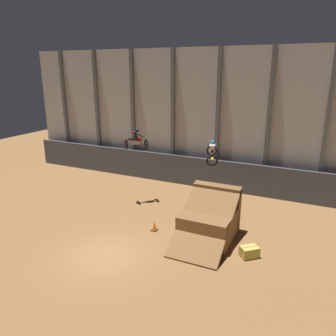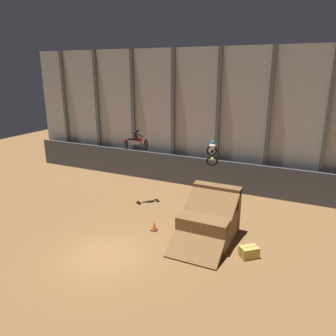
{
  "view_description": "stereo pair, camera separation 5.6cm",
  "coord_description": "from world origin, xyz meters",
  "px_view_note": "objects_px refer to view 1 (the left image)",
  "views": [
    {
      "loc": [
        9.26,
        -11.89,
        9.14
      ],
      "look_at": [
        0.28,
        7.01,
        2.8
      ],
      "focal_mm": 35.0,
      "sensor_mm": 36.0,
      "label": 1
    },
    {
      "loc": [
        9.31,
        -11.86,
        9.14
      ],
      "look_at": [
        0.28,
        7.01,
        2.8
      ],
      "focal_mm": 35.0,
      "sensor_mm": 36.0,
      "label": 2
    }
  ],
  "objects_px": {
    "traffic_cone_near_ramp": "(154,226)",
    "hay_bale_trackside": "(249,252)",
    "dirt_ramp": "(210,221)",
    "rider_bike_left_air": "(136,141)",
    "rider_bike_right_air": "(212,153)"
  },
  "relations": [
    {
      "from": "rider_bike_left_air",
      "to": "rider_bike_right_air",
      "type": "height_order",
      "value": "rider_bike_left_air"
    },
    {
      "from": "dirt_ramp",
      "to": "rider_bike_right_air",
      "type": "bearing_deg",
      "value": 107.92
    },
    {
      "from": "dirt_ramp",
      "to": "hay_bale_trackside",
      "type": "relative_size",
      "value": 4.24
    },
    {
      "from": "dirt_ramp",
      "to": "traffic_cone_near_ramp",
      "type": "xyz_separation_m",
      "value": [
        -3.15,
        -0.72,
        -0.7
      ]
    },
    {
      "from": "rider_bike_left_air",
      "to": "rider_bike_right_air",
      "type": "xyz_separation_m",
      "value": [
        5.22,
        0.67,
        -0.42
      ]
    },
    {
      "from": "rider_bike_left_air",
      "to": "traffic_cone_near_ramp",
      "type": "relative_size",
      "value": 2.8
    },
    {
      "from": "rider_bike_right_air",
      "to": "hay_bale_trackside",
      "type": "height_order",
      "value": "rider_bike_right_air"
    },
    {
      "from": "dirt_ramp",
      "to": "traffic_cone_near_ramp",
      "type": "bearing_deg",
      "value": -167.05
    },
    {
      "from": "traffic_cone_near_ramp",
      "to": "hay_bale_trackside",
      "type": "bearing_deg",
      "value": -4.47
    },
    {
      "from": "dirt_ramp",
      "to": "rider_bike_left_air",
      "type": "bearing_deg",
      "value": 156.39
    },
    {
      "from": "rider_bike_left_air",
      "to": "rider_bike_right_air",
      "type": "bearing_deg",
      "value": 52.84
    },
    {
      "from": "rider_bike_right_air",
      "to": "hay_bale_trackside",
      "type": "distance_m",
      "value": 6.95
    },
    {
      "from": "rider_bike_right_air",
      "to": "traffic_cone_near_ramp",
      "type": "distance_m",
      "value": 5.96
    },
    {
      "from": "rider_bike_right_air",
      "to": "traffic_cone_near_ramp",
      "type": "relative_size",
      "value": 3.24
    },
    {
      "from": "rider_bike_right_air",
      "to": "hay_bale_trackside",
      "type": "xyz_separation_m",
      "value": [
        3.63,
        -4.61,
        -3.74
      ]
    }
  ]
}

